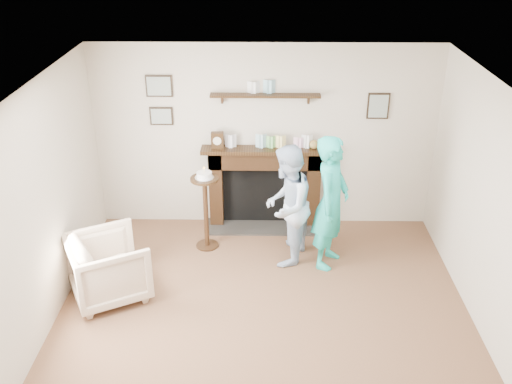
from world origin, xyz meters
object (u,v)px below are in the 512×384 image
armchair (112,294)px  man (285,259)px  pedestal_table (205,199)px  woman (327,262)px

armchair → man: bearing=-97.0°
armchair → pedestal_table: 1.61m
man → woman: 0.52m
man → pedestal_table: bearing=-90.3°
armchair → woman: woman is taller
armchair → woman: bearing=-102.0°
pedestal_table → man: bearing=-16.7°
man → woman: woman is taller
man → pedestal_table: pedestal_table is taller
man → woman: (0.52, -0.05, 0.00)m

